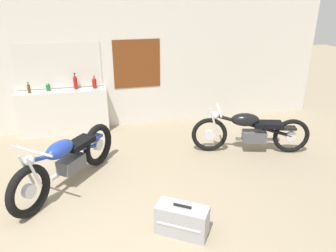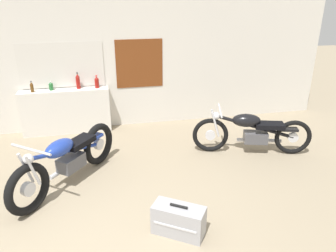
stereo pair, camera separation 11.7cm
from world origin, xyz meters
name	(u,v)px [view 1 (the left image)]	position (x,y,z in m)	size (l,w,h in m)	color
wall_back	(77,59)	(0.00, 3.74, 1.40)	(10.00, 0.07, 2.80)	silver
sill_counter	(64,112)	(-0.33, 3.56, 0.43)	(1.65, 0.28, 0.86)	silver
bottle_leftmost	(29,88)	(-0.88, 3.54, 0.95)	(0.06, 0.06, 0.21)	#5B3814
bottle_left_center	(48,87)	(-0.56, 3.60, 0.93)	(0.08, 0.08, 0.17)	#23662D
bottle_center	(75,82)	(-0.06, 3.60, 1.00)	(0.07, 0.07, 0.31)	maroon
bottle_right_center	(94,83)	(0.28, 3.58, 0.96)	(0.08, 0.08, 0.24)	maroon
motorcycle_blue	(67,160)	(-0.19, 1.62, 0.40)	(1.36, 1.70, 0.83)	black
motorcycle_black	(251,131)	(2.78, 2.00, 0.39)	(1.93, 0.77, 0.77)	black
hard_case_silver	(182,220)	(1.09, 0.29, 0.18)	(0.63, 0.54, 0.38)	#9E9EA3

